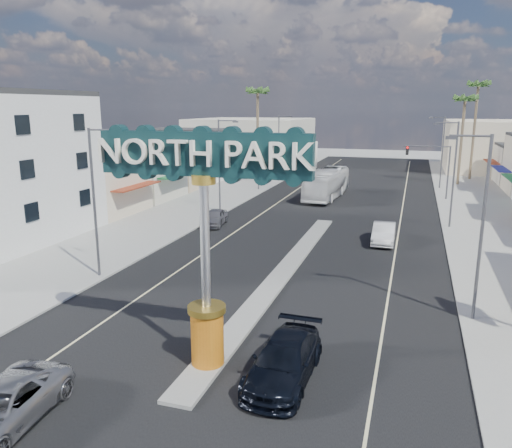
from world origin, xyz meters
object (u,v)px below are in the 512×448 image
Objects in this scene: streetlight_r_mid at (452,169)px; gateway_sign at (204,223)px; car_parked_left at (215,217)px; car_parked_right at (384,233)px; streetlight_l_far at (280,145)px; palm_right_far at (478,90)px; traffic_signal_right at (432,161)px; streetlight_l_near at (96,196)px; palm_left_far at (258,96)px; traffic_signal_left at (273,156)px; streetlight_l_mid at (221,161)px; suv_right at (284,360)px; suv_left at (2,406)px; streetlight_r_near at (479,219)px; city_bus at (327,184)px; streetlight_r_far at (441,149)px; palm_right_mid at (465,103)px.

gateway_sign is at bearing -110.42° from streetlight_r_mid.
car_parked_right reaches higher than car_parked_left.
palm_right_far is (25.43, 10.00, 7.32)m from streetlight_l_far.
traffic_signal_right is 0.67× the size of streetlight_l_near.
palm_left_far is 30.48m from palm_right_far.
traffic_signal_left is at bearing 124.70° from car_parked_right.
streetlight_l_far is 0.69× the size of palm_left_far.
suv_right is at bearing -64.13° from streetlight_l_mid.
streetlight_l_far is 56.04m from suv_left.
traffic_signal_right is 49.74m from suv_left.
traffic_signal_left is 19.58m from car_parked_left.
car_parked_right is at bearing 110.29° from streetlight_r_near.
streetlight_l_mid is (-10.43, 28.02, -0.86)m from gateway_sign.
traffic_signal_left is at bearing 107.47° from suv_right.
streetlight_r_near is 1.73× the size of suv_left.
streetlight_l_near is at bearing -101.42° from city_bus.
palm_left_far reaches higher than car_parked_left.
palm_left_far is at bearing 91.69° from car_parked_left.
car_parked_right is (2.34, 21.37, -0.02)m from suv_right.
palm_right_far is (24.18, 18.01, 8.11)m from traffic_signal_left.
streetlight_r_far is 50.73m from suv_right.
traffic_signal_left is 0.43× the size of palm_right_far.
traffic_signal_left is 1.42× the size of car_parked_left.
city_bus is (-12.43, 11.37, -3.44)m from streetlight_r_mid.
streetlight_l_near reaches higher than suv_left.
gateway_sign is 1.02× the size of streetlight_l_far.
streetlight_r_near is at bearing -90.00° from streetlight_r_far.
suv_left is at bearing -106.84° from palm_right_far.
palm_left_far is at bearing 145.53° from city_bus.
traffic_signal_left is 47.91m from suv_left.
suv_right reaches higher than car_parked_left.
streetlight_r_far reaches higher than suv_left.
gateway_sign is 1.98× the size of car_parked_right.
car_parked_left is (1.43, -27.26, -4.35)m from streetlight_l_far.
suv_left is (-15.29, -55.59, -4.34)m from streetlight_r_far.
streetlight_r_far is (20.87, 42.00, 0.00)m from streetlight_l_near.
streetlight_l_far is 0.74× the size of palm_right_mid.
streetlight_l_near is 1.00× the size of streetlight_r_near.
streetlight_l_near is at bearing -119.99° from traffic_signal_right.
gateway_sign is 39.68m from city_bus.
palm_right_far is at bearing 49.90° from car_parked_left.
suv_right is at bearing -73.63° from traffic_signal_left.
traffic_signal_right reaches higher than city_bus.
streetlight_l_far is at bearing -170.31° from palm_right_mid.
palm_left_far is 55.26m from suv_left.
gateway_sign is at bearing -105.16° from car_parked_right.
streetlight_r_near is at bearing -43.79° from streetlight_l_mid.
streetlight_l_far is at bearing 132.07° from city_bus.
palm_right_far is at bearing 36.67° from traffic_signal_left.
streetlight_r_far is 13.21m from palm_right_far.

